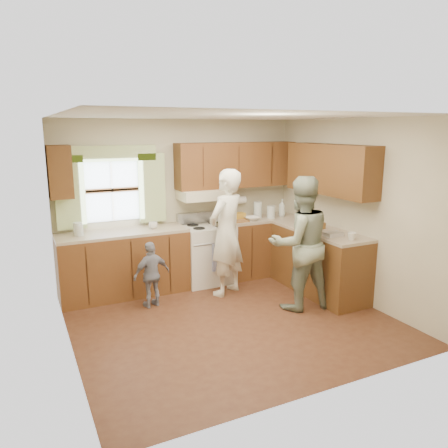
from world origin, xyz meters
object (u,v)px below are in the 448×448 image
woman_left (226,233)px  child (152,274)px  woman_right (300,243)px  stove (207,253)px

woman_left → child: size_ratio=2.02×
woman_right → child: 2.01m
stove → woman_right: bearing=-64.5°
stove → woman_right: woman_right is taller
woman_left → woman_right: woman_left is taller
woman_right → stove: bearing=-57.9°
stove → child: size_ratio=1.19×
woman_left → child: 1.20m
child → woman_left: bearing=167.9°
stove → woman_right: (0.70, -1.46, 0.42)m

